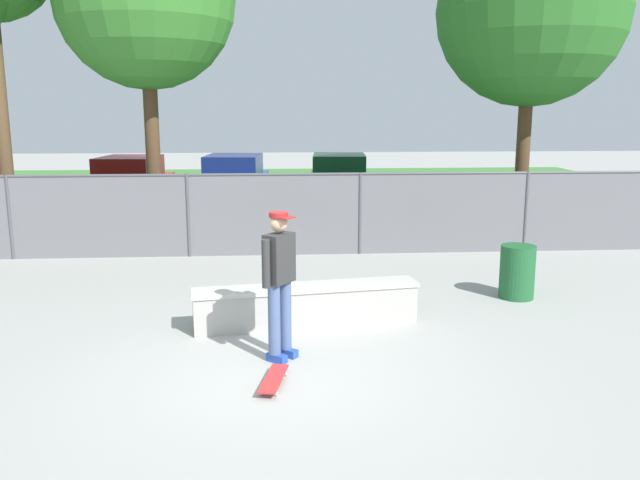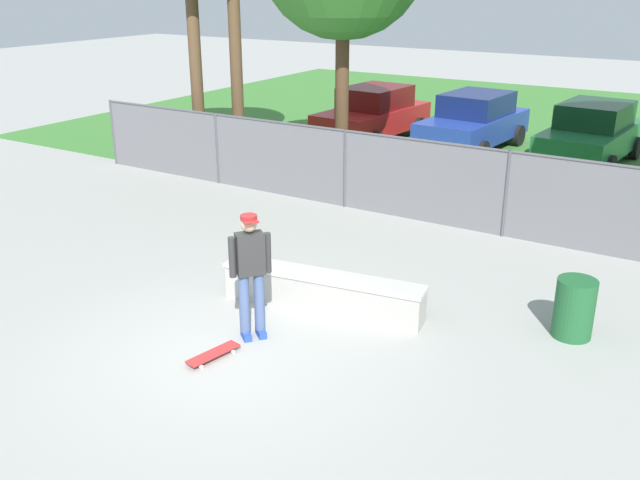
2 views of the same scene
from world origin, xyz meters
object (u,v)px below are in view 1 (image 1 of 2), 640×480
Objects in this scene: skateboard at (274,379)px; trash_bin at (517,272)px; car_green at (339,181)px; tree_far at (531,12)px; car_red at (129,184)px; car_blue at (234,182)px; skateboarder at (279,278)px; concrete_ledge at (307,305)px.

skateboard is 5.11m from trash_bin.
skateboard is at bearing -98.76° from car_green.
tree_far is at bearing -53.55° from car_green.
car_red is 1.00× the size of car_blue.
skateboarder is 0.42× the size of car_red.
trash_bin reaches higher than skateboard.
car_red is at bearing 130.44° from trash_bin.
skateboard is at bearing -84.82° from car_blue.
car_blue reaches higher than trash_bin.
car_green reaches higher than skateboard.
car_blue is (-1.68, 11.28, 0.54)m from concrete_ledge.
car_blue is (3.07, 0.46, 0.00)m from car_red.
tree_far is at bearing -24.47° from car_red.
trash_bin is (3.50, 1.13, 0.14)m from concrete_ledge.
car_blue is at bearing 98.49° from concrete_ledge.
car_blue is (-7.12, 5.10, -4.37)m from tree_far.
car_green is at bearing 81.08° from skateboarder.
car_green is 4.97× the size of trash_bin.
concrete_ledge is at bearing 77.01° from skateboard.
skateboard is 0.19× the size of car_red.
car_red is at bearing 113.73° from concrete_ledge.
trash_bin is (8.26, -9.69, -0.40)m from car_red.
concrete_ledge reaches higher than skateboard.
concrete_ledge is 2.12m from skateboard.
skateboarder reaches higher than car_green.
concrete_ledge is 3.73× the size of trash_bin.
trash_bin is at bearing 17.96° from concrete_ledge.
trash_bin is (3.97, 3.19, 0.36)m from skateboard.
car_blue and car_green have the same top height.
car_green is (3.28, 0.10, 0.00)m from car_blue.
skateboard is 13.60m from car_red.
car_blue is at bearing 8.49° from car_red.
skateboarder reaches higher than car_red.
car_blue is at bearing 144.40° from tree_far.
car_red reaches higher than concrete_ledge.
car_blue is 11.40m from trash_bin.
car_green is (1.60, 11.38, 0.54)m from concrete_ledge.
tree_far is 1.70× the size of car_green.
car_green is at bearing 1.76° from car_blue.
trash_bin is (1.90, -10.25, -0.40)m from car_green.
skateboard is 0.11× the size of tree_far.
skateboard is at bearing -96.13° from skateboarder.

